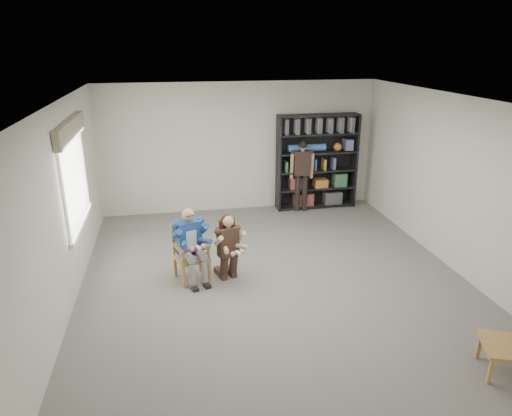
{
  "coord_description": "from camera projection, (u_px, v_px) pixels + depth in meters",
  "views": [
    {
      "loc": [
        -1.51,
        -6.16,
        3.56
      ],
      "look_at": [
        -0.2,
        0.6,
        1.05
      ],
      "focal_mm": 32.0,
      "sensor_mm": 36.0,
      "label": 1
    }
  ],
  "objects": [
    {
      "name": "side_table",
      "position": [
        505.0,
        359.0,
        5.16
      ],
      "size": [
        0.7,
        0.7,
        0.37
      ],
      "primitive_type": null,
      "rotation": [
        0.0,
        0.0,
        -0.35
      ],
      "color": "#AA863C",
      "rests_on": "floor"
    },
    {
      "name": "kneeling_woman",
      "position": [
        229.0,
        248.0,
        7.1
      ],
      "size": [
        0.66,
        0.84,
        1.09
      ],
      "primitive_type": null,
      "rotation": [
        0.0,
        0.0,
        0.3
      ],
      "color": "#36221D",
      "rests_on": "floor"
    },
    {
      "name": "armchair",
      "position": [
        191.0,
        253.0,
        7.14
      ],
      "size": [
        0.66,
        0.65,
        0.92
      ],
      "primitive_type": null,
      "rotation": [
        0.0,
        0.0,
        0.3
      ],
      "color": "#AA863C",
      "rests_on": "floor"
    },
    {
      "name": "floor",
      "position": [
        276.0,
        283.0,
        7.17
      ],
      "size": [
        6.0,
        7.0,
        0.01
      ],
      "primitive_type": "cube",
      "color": "slate",
      "rests_on": "ground"
    },
    {
      "name": "bookshelf",
      "position": [
        317.0,
        162.0,
        10.14
      ],
      "size": [
        1.8,
        0.38,
        2.1
      ],
      "primitive_type": null,
      "color": "black",
      "rests_on": "floor"
    },
    {
      "name": "seated_man",
      "position": [
        191.0,
        245.0,
        7.09
      ],
      "size": [
        0.7,
        0.83,
        1.19
      ],
      "primitive_type": null,
      "rotation": [
        0.0,
        0.0,
        0.3
      ],
      "color": "navy",
      "rests_on": "floor"
    },
    {
      "name": "standing_man",
      "position": [
        302.0,
        176.0,
        9.98
      ],
      "size": [
        0.52,
        0.33,
        1.59
      ],
      "primitive_type": null,
      "rotation": [
        0.0,
        0.0,
        -0.13
      ],
      "color": "#2C211C",
      "rests_on": "floor"
    },
    {
      "name": "room_shell",
      "position": [
        277.0,
        198.0,
        6.69
      ],
      "size": [
        6.0,
        7.0,
        2.8
      ],
      "primitive_type": null,
      "color": "silver",
      "rests_on": "ground"
    },
    {
      "name": "window_left",
      "position": [
        76.0,
        176.0,
        7.01
      ],
      "size": [
        0.16,
        2.0,
        1.75
      ],
      "primitive_type": null,
      "color": "white",
      "rests_on": "room_shell"
    }
  ]
}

